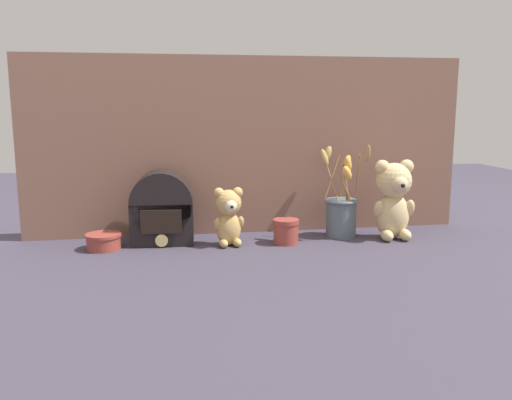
{
  "coord_description": "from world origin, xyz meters",
  "views": [
    {
      "loc": [
        -0.28,
        -1.63,
        0.44
      ],
      "look_at": [
        0.0,
        0.02,
        0.14
      ],
      "focal_mm": 38.0,
      "sensor_mm": 36.0,
      "label": 1
    }
  ],
  "objects": [
    {
      "name": "flower_vase",
      "position": [
        0.29,
        0.05,
        0.09
      ],
      "size": [
        0.19,
        0.17,
        0.31
      ],
      "color": "slate",
      "rests_on": "ground"
    },
    {
      "name": "ground_plane",
      "position": [
        0.0,
        0.0,
        0.0
      ],
      "size": [
        4.0,
        4.0,
        0.0
      ],
      "primitive_type": "plane",
      "color": "#3D3847"
    },
    {
      "name": "teddy_bear_large",
      "position": [
        0.45,
        -0.01,
        0.14
      ],
      "size": [
        0.14,
        0.13,
        0.26
      ],
      "color": "#DBBC84",
      "rests_on": "ground"
    },
    {
      "name": "vintage_radio",
      "position": [
        -0.29,
        0.07,
        0.11
      ],
      "size": [
        0.2,
        0.14,
        0.23
      ],
      "color": "black",
      "rests_on": "ground"
    },
    {
      "name": "decorative_tin_short",
      "position": [
        -0.47,
        0.02,
        0.02
      ],
      "size": [
        0.11,
        0.11,
        0.05
      ],
      "color": "#993D33",
      "rests_on": "ground"
    },
    {
      "name": "decorative_tin_tall",
      "position": [
        0.09,
        -0.01,
        0.04
      ],
      "size": [
        0.08,
        0.08,
        0.08
      ],
      "color": "#993D33",
      "rests_on": "ground"
    },
    {
      "name": "backdrop_wall",
      "position": [
        0.0,
        0.17,
        0.3
      ],
      "size": [
        1.48,
        0.02,
        0.59
      ],
      "color": "#845B4C",
      "rests_on": "ground"
    },
    {
      "name": "teddy_bear_medium",
      "position": [
        -0.09,
        -0.0,
        0.1
      ],
      "size": [
        0.1,
        0.09,
        0.18
      ],
      "color": "tan",
      "rests_on": "ground"
    }
  ]
}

